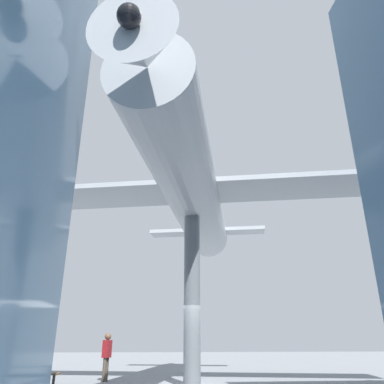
{
  "coord_description": "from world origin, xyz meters",
  "views": [
    {
      "loc": [
        1.37,
        13.19,
        1.39
      ],
      "look_at": [
        0.0,
        0.0,
        6.67
      ],
      "focal_mm": 35.0,
      "sensor_mm": 36.0,
      "label": 1
    }
  ],
  "objects_px": {
    "visitor_person": "(107,353)",
    "plaza_bench": "(34,375)",
    "visitor_second": "(23,353)",
    "suspended_airplane": "(191,189)",
    "support_pylon_central": "(192,296)"
  },
  "relations": [
    {
      "from": "visitor_person",
      "to": "plaza_bench",
      "type": "distance_m",
      "value": 3.41
    },
    {
      "from": "visitor_person",
      "to": "visitor_second",
      "type": "relative_size",
      "value": 0.96
    },
    {
      "from": "suspended_airplane",
      "to": "visitor_person",
      "type": "xyz_separation_m",
      "value": [
        2.92,
        -2.58,
        -5.73
      ]
    },
    {
      "from": "suspended_airplane",
      "to": "plaza_bench",
      "type": "xyz_separation_m",
      "value": [
        4.7,
        0.29,
        -6.24
      ]
    },
    {
      "from": "suspended_airplane",
      "to": "plaza_bench",
      "type": "height_order",
      "value": "suspended_airplane"
    },
    {
      "from": "suspended_airplane",
      "to": "visitor_person",
      "type": "relative_size",
      "value": 11.41
    },
    {
      "from": "plaza_bench",
      "to": "suspended_airplane",
      "type": "bearing_deg",
      "value": -176.45
    },
    {
      "from": "visitor_second",
      "to": "plaza_bench",
      "type": "xyz_separation_m",
      "value": [
        -0.94,
        1.77,
        -0.56
      ]
    },
    {
      "from": "visitor_person",
      "to": "plaza_bench",
      "type": "relative_size",
      "value": 1.1
    },
    {
      "from": "visitor_second",
      "to": "plaza_bench",
      "type": "relative_size",
      "value": 1.14
    },
    {
      "from": "support_pylon_central",
      "to": "suspended_airplane",
      "type": "relative_size",
      "value": 0.3
    },
    {
      "from": "support_pylon_central",
      "to": "visitor_second",
      "type": "relative_size",
      "value": 3.28
    },
    {
      "from": "support_pylon_central",
      "to": "visitor_person",
      "type": "xyz_separation_m",
      "value": [
        2.98,
        -2.34,
        -1.87
      ]
    },
    {
      "from": "visitor_person",
      "to": "visitor_second",
      "type": "height_order",
      "value": "visitor_second"
    },
    {
      "from": "support_pylon_central",
      "to": "visitor_person",
      "type": "bearing_deg",
      "value": -38.11
    }
  ]
}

